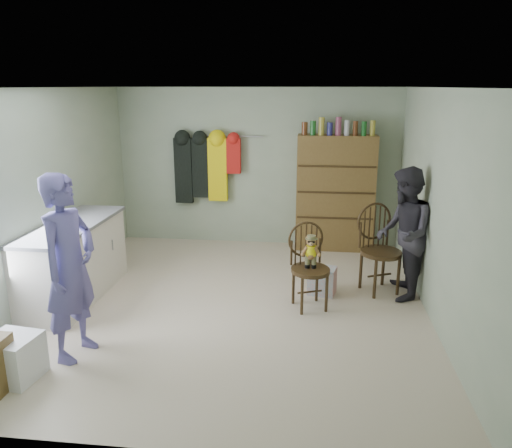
# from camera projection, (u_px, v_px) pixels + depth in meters

# --- Properties ---
(ground_plane) EXTENTS (5.00, 5.00, 0.00)m
(ground_plane) POSITION_uv_depth(u_px,v_px,m) (233.00, 304.00, 5.95)
(ground_plane) COLOR beige
(ground_plane) RESTS_ON ground
(room_walls) EXTENTS (5.00, 5.00, 5.00)m
(room_walls) POSITION_uv_depth(u_px,v_px,m) (239.00, 166.00, 6.03)
(room_walls) COLOR #A4B295
(room_walls) RESTS_ON ground
(counter) EXTENTS (0.64, 1.86, 0.94)m
(counter) POSITION_uv_depth(u_px,v_px,m) (74.00, 261.00, 6.04)
(counter) COLOR silver
(counter) RESTS_ON ground
(plastic_tub) EXTENTS (0.47, 0.45, 0.40)m
(plastic_tub) POSITION_uv_depth(u_px,v_px,m) (13.00, 358.00, 4.40)
(plastic_tub) COLOR white
(plastic_tub) RESTS_ON ground
(chair_front) EXTENTS (0.58, 0.58, 1.00)m
(chair_front) POSITION_uv_depth(u_px,v_px,m) (309.00, 260.00, 5.76)
(chair_front) COLOR #3D2B15
(chair_front) RESTS_ON ground
(chair_far) EXTENTS (0.66, 0.66, 1.11)m
(chair_far) POSITION_uv_depth(u_px,v_px,m) (378.00, 245.00, 6.23)
(chair_far) COLOR #3D2B15
(chair_far) RESTS_ON ground
(striped_bag) EXTENTS (0.37, 0.32, 0.34)m
(striped_bag) POSITION_uv_depth(u_px,v_px,m) (322.00, 281.00, 6.21)
(striped_bag) COLOR #E57A72
(striped_bag) RESTS_ON ground
(person_left) EXTENTS (0.54, 0.72, 1.78)m
(person_left) POSITION_uv_depth(u_px,v_px,m) (70.00, 268.00, 4.63)
(person_left) COLOR #5C569D
(person_left) RESTS_ON ground
(person_right) EXTENTS (0.66, 0.82, 1.61)m
(person_right) POSITION_uv_depth(u_px,v_px,m) (404.00, 234.00, 5.97)
(person_right) COLOR #2D2B33
(person_right) RESTS_ON ground
(dresser) EXTENTS (1.20, 0.39, 2.07)m
(dresser) POSITION_uv_depth(u_px,v_px,m) (335.00, 192.00, 7.76)
(dresser) COLOR brown
(dresser) RESTS_ON ground
(coat_rack) EXTENTS (1.42, 0.12, 1.09)m
(coat_rack) POSITION_uv_depth(u_px,v_px,m) (205.00, 168.00, 7.98)
(coat_rack) COLOR #99999E
(coat_rack) RESTS_ON ground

